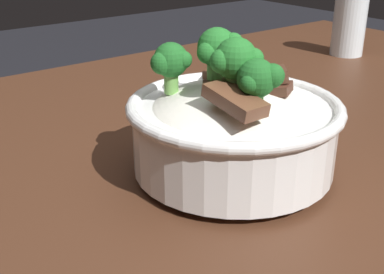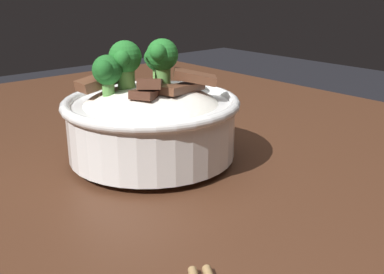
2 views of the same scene
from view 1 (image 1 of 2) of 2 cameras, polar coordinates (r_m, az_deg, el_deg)
dining_table at (r=0.67m, az=6.99°, el=-10.15°), size 1.32×0.85×0.83m
rice_bowl at (r=0.48m, az=4.75°, el=1.65°), size 0.21×0.21×0.14m
drinking_glass at (r=0.99m, az=17.58°, el=11.95°), size 0.06×0.06×0.12m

